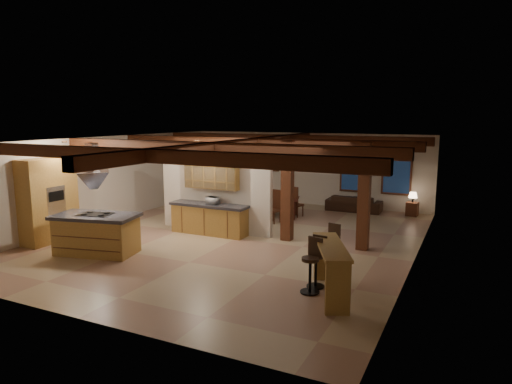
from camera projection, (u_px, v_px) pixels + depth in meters
ground at (237, 238)px, 13.47m from camera, size 12.00×12.00×0.00m
room_walls at (236, 179)px, 13.18m from camera, size 12.00×12.00×12.00m
ceiling_beams at (236, 145)px, 13.02m from camera, size 10.00×12.00×0.28m
timber_posts at (325, 182)px, 12.55m from camera, size 2.50×0.30×2.90m
partition_wall at (216, 196)px, 14.16m from camera, size 3.80×0.18×2.20m
pantry_cabinet at (49, 200)px, 12.96m from camera, size 0.67×1.60×2.40m
back_counter at (209, 219)px, 13.92m from camera, size 2.50×0.66×0.94m
upper_display_cabinet at (212, 173)px, 13.87m from camera, size 1.80×0.36×0.95m
range_hood at (94, 186)px, 11.71m from camera, size 1.10×1.10×1.40m
back_windows at (375, 171)px, 17.29m from camera, size 2.70×0.07×1.70m
framed_art at (272, 161)px, 19.11m from camera, size 0.65×0.05×0.85m
recessed_cans at (120, 142)px, 12.37m from camera, size 3.16×2.46×0.03m
kitchen_island at (97, 234)px, 11.91m from camera, size 2.34×1.58×1.06m
dining_table at (271, 207)px, 16.30m from camera, size 2.14×1.54×0.68m
sofa at (354, 203)px, 17.30m from camera, size 2.06×0.83×0.60m
microwave at (213, 201)px, 13.77m from camera, size 0.43×0.34×0.21m
bar_counter at (331, 262)px, 9.07m from camera, size 1.30×2.03×1.05m
side_table at (412, 209)px, 16.48m from camera, size 0.43×0.43×0.49m
table_lamp at (413, 195)px, 16.40m from camera, size 0.31×0.31×0.37m
bar_stool_a at (317, 261)px, 9.58m from camera, size 0.38×0.39×1.09m
bar_stool_b at (311, 265)px, 9.26m from camera, size 0.41×0.43×1.13m
bar_stool_c at (332, 246)px, 10.76m from camera, size 0.38×0.39×1.06m
dining_chairs at (271, 201)px, 16.26m from camera, size 2.09×2.09×1.11m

